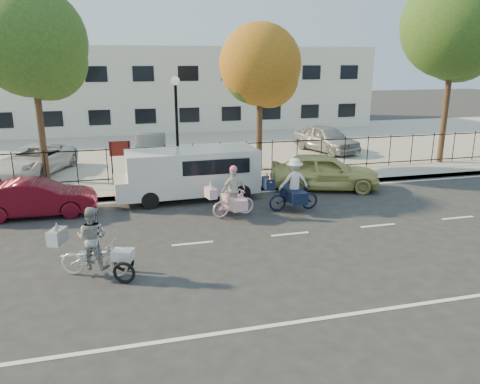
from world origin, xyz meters
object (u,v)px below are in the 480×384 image
object	(u,v)px
lamppost	(176,111)
red_sedan	(37,198)
unicorn_bike	(233,198)
lot_car_c	(151,148)
zebra_trike	(94,250)
bull_bike	(293,190)
white_van	(190,172)
lot_car_d	(326,138)
lot_car_b	(36,160)
gold_sedan	(324,171)

from	to	relation	value
lamppost	red_sedan	world-z (taller)	lamppost
unicorn_bike	lot_car_c	size ratio (longest dim) A/B	0.44
zebra_trike	bull_bike	world-z (taller)	bull_bike
white_van	lot_car_d	world-z (taller)	white_van
unicorn_bike	lot_car_b	bearing A→B (deg)	32.73
bull_bike	lot_car_d	bearing A→B (deg)	-29.99
white_van	zebra_trike	bearing A→B (deg)	-121.02
red_sedan	bull_bike	bearing A→B (deg)	-99.67
lamppost	lot_car_b	size ratio (longest dim) A/B	0.94
bull_bike	white_van	xyz separation A→B (m)	(-3.28, 2.27, 0.30)
bull_bike	lot_car_b	xyz separation A→B (m)	(-9.47, 7.51, 0.04)
zebra_trike	lot_car_b	world-z (taller)	zebra_trike
white_van	red_sedan	bearing A→B (deg)	-174.59
white_van	gold_sedan	size ratio (longest dim) A/B	1.23
unicorn_bike	lot_car_b	xyz separation A→B (m)	(-7.26, 7.63, 0.14)
lot_car_b	lamppost	bearing A→B (deg)	-4.99
bull_bike	red_sedan	world-z (taller)	bull_bike
lamppost	gold_sedan	xyz separation A→B (m)	(5.64, -2.30, -2.37)
lot_car_b	lot_car_c	xyz separation A→B (m)	(5.24, 1.40, 0.03)
unicorn_bike	bull_bike	distance (m)	2.21
lamppost	lot_car_b	distance (m)	7.11
gold_sedan	lot_car_b	world-z (taller)	gold_sedan
lamppost	gold_sedan	distance (m)	6.54
bull_bike	lot_car_d	size ratio (longest dim) A/B	0.46
gold_sedan	red_sedan	bearing A→B (deg)	111.38
unicorn_bike	gold_sedan	bearing A→B (deg)	-72.49
gold_sedan	lot_car_c	world-z (taller)	gold_sedan
gold_sedan	lot_car_d	size ratio (longest dim) A/B	1.01
bull_bike	lot_car_c	xyz separation A→B (m)	(-4.23, 8.91, 0.07)
white_van	lot_car_b	distance (m)	8.11
lamppost	red_sedan	xyz separation A→B (m)	(-5.16, -3.00, -2.48)
lot_car_d	lamppost	bearing A→B (deg)	-169.16
unicorn_bike	red_sedan	size ratio (longest dim) A/B	0.47
gold_sedan	lot_car_b	size ratio (longest dim) A/B	0.95
bull_bike	lot_car_b	size ratio (longest dim) A/B	0.43
lamppost	red_sedan	distance (m)	6.46
white_van	lot_car_c	distance (m)	6.71
lot_car_b	unicorn_bike	bearing A→B (deg)	-25.47
gold_sedan	lot_car_d	distance (m)	7.47
red_sedan	lot_car_c	distance (m)	8.53
red_sedan	lot_car_c	xyz separation A→B (m)	(4.35, 7.34, 0.19)
unicorn_bike	zebra_trike	bearing A→B (deg)	118.34
unicorn_bike	red_sedan	distance (m)	6.59
bull_bike	lot_car_d	xyz separation A→B (m)	(5.39, 9.03, 0.14)
lamppost	lot_car_d	bearing A→B (deg)	26.86
lot_car_c	red_sedan	bearing A→B (deg)	-113.83
unicorn_bike	red_sedan	bearing A→B (deg)	64.28
lamppost	unicorn_bike	bearing A→B (deg)	-75.45
gold_sedan	lot_car_b	bearing A→B (deg)	83.52
unicorn_bike	lot_car_d	xyz separation A→B (m)	(7.59, 9.15, 0.24)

